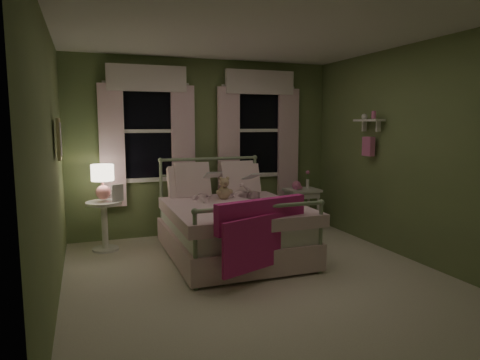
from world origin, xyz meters
name	(u,v)px	position (x,y,z in m)	size (l,w,h in m)	color
room_shell	(258,158)	(0.00, 0.00, 1.30)	(4.20, 4.20, 4.20)	white
bed	(231,225)	(-0.01, 0.88, 0.38)	(1.58, 2.04, 1.18)	white
pink_throw	(262,225)	(-0.01, -0.15, 0.61)	(1.09, 0.48, 0.71)	#D62987
child_left	(200,177)	(-0.29, 1.30, 0.95)	(0.28, 0.18, 0.77)	#F7D1DD
child_right	(240,177)	(0.27, 1.30, 0.94)	(0.36, 0.28, 0.73)	#F7D1DD
book_left	(205,179)	(-0.29, 1.05, 0.96)	(0.20, 0.27, 0.03)	beige
book_right	(246,180)	(0.27, 1.05, 0.92)	(0.20, 0.27, 0.02)	beige
teddy_bear	(224,190)	(-0.01, 1.14, 0.79)	(0.23, 0.18, 0.31)	tan
nightstand_left	(104,219)	(-1.51, 1.61, 0.42)	(0.46, 0.46, 0.65)	white
table_lamp	(103,178)	(-1.51, 1.61, 0.95)	(0.29, 0.29, 0.46)	pink
book_nightstand	(112,201)	(-1.41, 1.53, 0.66)	(0.16, 0.22, 0.02)	beige
nightstand_right	(302,195)	(1.44, 1.69, 0.55)	(0.50, 0.40, 0.64)	white
pink_toy	(297,186)	(1.34, 1.68, 0.71)	(0.14, 0.20, 0.14)	pink
bud_vase	(308,179)	(1.56, 1.74, 0.79)	(0.06, 0.06, 0.28)	white
window_left	(148,126)	(-0.85, 2.03, 1.62)	(1.34, 0.13, 1.96)	black
window_right	(259,126)	(0.85, 2.03, 1.62)	(1.34, 0.13, 1.96)	black
wall_shelf	(369,133)	(1.90, 0.70, 1.52)	(0.15, 0.50, 0.60)	white
framed_picture	(59,139)	(-1.95, 0.60, 1.50)	(0.03, 0.32, 0.42)	beige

